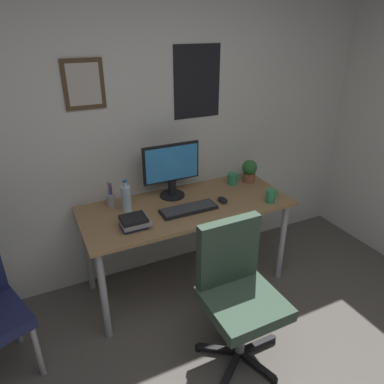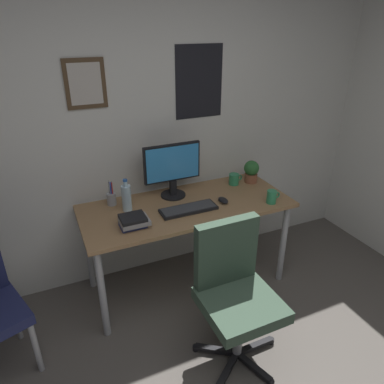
{
  "view_description": "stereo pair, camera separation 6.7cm",
  "coord_description": "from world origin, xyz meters",
  "px_view_note": "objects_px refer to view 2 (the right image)",
  "views": [
    {
      "loc": [
        -0.78,
        -0.49,
        2.04
      ],
      "look_at": [
        0.24,
        1.63,
        0.91
      ],
      "focal_mm": 33.45,
      "sensor_mm": 36.0,
      "label": 1
    },
    {
      "loc": [
        -0.72,
        -0.52,
        2.04
      ],
      "look_at": [
        0.24,
        1.63,
        0.91
      ],
      "focal_mm": 33.45,
      "sensor_mm": 36.0,
      "label": 2
    }
  ],
  "objects_px": {
    "potted_plant": "(251,171)",
    "book_stack_left": "(134,221)",
    "computer_mouse": "(223,200)",
    "coffee_mug_far": "(272,197)",
    "office_chair": "(234,288)",
    "pen_cup": "(111,198)",
    "monitor": "(172,168)",
    "keyboard": "(189,209)",
    "coffee_mug_near": "(234,179)",
    "water_bottle": "(127,198)"
  },
  "relations": [
    {
      "from": "coffee_mug_far",
      "to": "potted_plant",
      "type": "bearing_deg",
      "value": 80.38
    },
    {
      "from": "book_stack_left",
      "to": "keyboard",
      "type": "bearing_deg",
      "value": 8.01
    },
    {
      "from": "coffee_mug_far",
      "to": "book_stack_left",
      "type": "bearing_deg",
      "value": 175.49
    },
    {
      "from": "water_bottle",
      "to": "monitor",
      "type": "bearing_deg",
      "value": 13.17
    },
    {
      "from": "keyboard",
      "to": "coffee_mug_near",
      "type": "height_order",
      "value": "coffee_mug_near"
    },
    {
      "from": "monitor",
      "to": "coffee_mug_near",
      "type": "height_order",
      "value": "monitor"
    },
    {
      "from": "keyboard",
      "to": "water_bottle",
      "type": "xyz_separation_m",
      "value": [
        -0.41,
        0.19,
        0.09
      ]
    },
    {
      "from": "keyboard",
      "to": "water_bottle",
      "type": "height_order",
      "value": "water_bottle"
    },
    {
      "from": "keyboard",
      "to": "water_bottle",
      "type": "distance_m",
      "value": 0.47
    },
    {
      "from": "coffee_mug_near",
      "to": "pen_cup",
      "type": "height_order",
      "value": "pen_cup"
    },
    {
      "from": "computer_mouse",
      "to": "potted_plant",
      "type": "xyz_separation_m",
      "value": [
        0.41,
        0.25,
        0.09
      ]
    },
    {
      "from": "coffee_mug_near",
      "to": "pen_cup",
      "type": "distance_m",
      "value": 1.05
    },
    {
      "from": "keyboard",
      "to": "computer_mouse",
      "type": "height_order",
      "value": "computer_mouse"
    },
    {
      "from": "pen_cup",
      "to": "computer_mouse",
      "type": "bearing_deg",
      "value": -21.56
    },
    {
      "from": "office_chair",
      "to": "water_bottle",
      "type": "bearing_deg",
      "value": 117.35
    },
    {
      "from": "water_bottle",
      "to": "book_stack_left",
      "type": "distance_m",
      "value": 0.26
    },
    {
      "from": "office_chair",
      "to": "computer_mouse",
      "type": "xyz_separation_m",
      "value": [
        0.28,
        0.67,
        0.25
      ]
    },
    {
      "from": "keyboard",
      "to": "book_stack_left",
      "type": "xyz_separation_m",
      "value": [
        -0.44,
        -0.06,
        0.03
      ]
    },
    {
      "from": "office_chair",
      "to": "computer_mouse",
      "type": "bearing_deg",
      "value": 67.74
    },
    {
      "from": "coffee_mug_far",
      "to": "potted_plant",
      "type": "distance_m",
      "value": 0.42
    },
    {
      "from": "keyboard",
      "to": "pen_cup",
      "type": "xyz_separation_m",
      "value": [
        -0.5,
        0.33,
        0.04
      ]
    },
    {
      "from": "office_chair",
      "to": "pen_cup",
      "type": "relative_size",
      "value": 4.75
    },
    {
      "from": "office_chair",
      "to": "book_stack_left",
      "type": "xyz_separation_m",
      "value": [
        -0.46,
        0.6,
        0.27
      ]
    },
    {
      "from": "computer_mouse",
      "to": "book_stack_left",
      "type": "relative_size",
      "value": 0.57
    },
    {
      "from": "computer_mouse",
      "to": "coffee_mug_far",
      "type": "distance_m",
      "value": 0.38
    },
    {
      "from": "coffee_mug_far",
      "to": "pen_cup",
      "type": "bearing_deg",
      "value": 157.41
    },
    {
      "from": "water_bottle",
      "to": "coffee_mug_near",
      "type": "height_order",
      "value": "water_bottle"
    },
    {
      "from": "water_bottle",
      "to": "coffee_mug_near",
      "type": "xyz_separation_m",
      "value": [
        0.96,
        0.09,
        -0.06
      ]
    },
    {
      "from": "potted_plant",
      "to": "coffee_mug_near",
      "type": "bearing_deg",
      "value": 174.91
    },
    {
      "from": "computer_mouse",
      "to": "coffee_mug_far",
      "type": "xyz_separation_m",
      "value": [
        0.34,
        -0.16,
        0.03
      ]
    },
    {
      "from": "coffee_mug_far",
      "to": "book_stack_left",
      "type": "distance_m",
      "value": 1.08
    },
    {
      "from": "office_chair",
      "to": "coffee_mug_near",
      "type": "distance_m",
      "value": 1.11
    },
    {
      "from": "computer_mouse",
      "to": "coffee_mug_near",
      "type": "relative_size",
      "value": 0.89
    },
    {
      "from": "computer_mouse",
      "to": "monitor",
      "type": "bearing_deg",
      "value": 139.23
    },
    {
      "from": "book_stack_left",
      "to": "water_bottle",
      "type": "bearing_deg",
      "value": 85.06
    },
    {
      "from": "keyboard",
      "to": "coffee_mug_far",
      "type": "height_order",
      "value": "coffee_mug_far"
    },
    {
      "from": "monitor",
      "to": "keyboard",
      "type": "bearing_deg",
      "value": -87.19
    },
    {
      "from": "computer_mouse",
      "to": "keyboard",
      "type": "bearing_deg",
      "value": -177.79
    },
    {
      "from": "coffee_mug_near",
      "to": "potted_plant",
      "type": "height_order",
      "value": "potted_plant"
    },
    {
      "from": "coffee_mug_far",
      "to": "computer_mouse",
      "type": "bearing_deg",
      "value": 155.03
    },
    {
      "from": "computer_mouse",
      "to": "coffee_mug_near",
      "type": "distance_m",
      "value": 0.36
    },
    {
      "from": "monitor",
      "to": "pen_cup",
      "type": "distance_m",
      "value": 0.52
    },
    {
      "from": "water_bottle",
      "to": "coffee_mug_near",
      "type": "relative_size",
      "value": 2.04
    },
    {
      "from": "office_chair",
      "to": "coffee_mug_near",
      "type": "xyz_separation_m",
      "value": [
        0.52,
        0.94,
        0.28
      ]
    },
    {
      "from": "coffee_mug_near",
      "to": "pen_cup",
      "type": "xyz_separation_m",
      "value": [
        -1.05,
        0.05,
        0.01
      ]
    },
    {
      "from": "computer_mouse",
      "to": "book_stack_left",
      "type": "height_order",
      "value": "book_stack_left"
    },
    {
      "from": "potted_plant",
      "to": "computer_mouse",
      "type": "bearing_deg",
      "value": -148.54
    },
    {
      "from": "potted_plant",
      "to": "book_stack_left",
      "type": "bearing_deg",
      "value": -164.25
    },
    {
      "from": "pen_cup",
      "to": "book_stack_left",
      "type": "height_order",
      "value": "pen_cup"
    },
    {
      "from": "water_bottle",
      "to": "pen_cup",
      "type": "distance_m",
      "value": 0.17
    }
  ]
}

